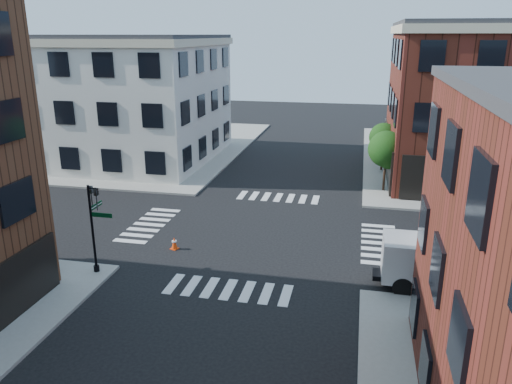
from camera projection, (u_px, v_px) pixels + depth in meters
The scene contains 8 objects.
ground at pixel (259, 233), 29.74m from camera, with size 120.00×120.00×0.00m, color black.
sidewalk_nw at pixel (107, 144), 53.46m from camera, with size 30.00×30.00×0.15m, color gray.
building_nw at pixel (95, 99), 46.76m from camera, with size 22.00×16.00×11.00m, color silver.
tree_near at pixel (387, 151), 36.59m from camera, with size 2.69×2.69×4.49m.
tree_far at pixel (384, 139), 42.27m from camera, with size 2.43×2.43×4.07m.
signal_pole at pixel (94, 219), 23.99m from camera, with size 1.29×1.24×4.60m.
box_truck at pixel (471, 257), 22.43m from camera, with size 7.66×2.45×3.45m.
traffic_cone at pixel (174, 243), 27.51m from camera, with size 0.50×0.50×0.70m.
Camera 1 is at (5.57, -27.03, 11.37)m, focal length 35.00 mm.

